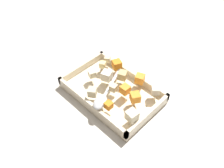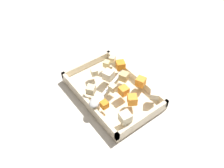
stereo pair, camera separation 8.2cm
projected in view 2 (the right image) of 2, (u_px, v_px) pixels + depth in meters
The scene contains 17 objects.
ground_plane at pixel (113, 98), 0.84m from camera, with size 4.00×4.00×0.00m, color beige.
baking_dish at pixel (112, 92), 0.85m from camera, with size 0.34×0.22×0.04m.
carrot_chunk_mid_left at pixel (141, 82), 0.82m from camera, with size 0.03×0.03×0.03m, color orange.
carrot_chunk_rim_edge at pixel (121, 65), 0.88m from camera, with size 0.03×0.03×0.03m, color orange.
carrot_chunk_mid_right at pixel (104, 104), 0.75m from camera, with size 0.02×0.02×0.02m, color orange.
carrot_chunk_front_center at pixel (132, 100), 0.76m from camera, with size 0.03×0.03×0.03m, color orange.
carrot_chunk_corner_se at pixel (124, 91), 0.79m from camera, with size 0.03×0.03×0.03m, color orange.
potato_chunk_under_handle at pixel (124, 76), 0.84m from camera, with size 0.03×0.03×0.03m, color tan.
potato_chunk_near_right at pixel (91, 90), 0.79m from camera, with size 0.03×0.03×0.03m, color beige.
potato_chunk_center at pixel (94, 72), 0.86m from camera, with size 0.02×0.02×0.02m, color beige.
potato_chunk_back_center at pixel (125, 117), 0.71m from camera, with size 0.03×0.03×0.03m, color beige.
potato_chunk_corner_sw at pixel (112, 59), 0.91m from camera, with size 0.02×0.02×0.02m, color beige.
potato_chunk_far_right at pixel (111, 88), 0.80m from camera, with size 0.02×0.02×0.02m, color beige.
potato_chunk_near_left at pixel (107, 64), 0.89m from camera, with size 0.02×0.02×0.02m, color #E0CC89.
parsnip_chunk_near_spoon at pixel (108, 75), 0.84m from camera, with size 0.03×0.03×0.03m, color silver.
parsnip_chunk_heap_top at pixel (154, 95), 0.78m from camera, with size 0.03×0.03×0.03m, color silver.
serving_spoon at pixel (99, 98), 0.78m from camera, with size 0.11×0.21×0.02m.
Camera 2 is at (0.43, -0.33, 0.64)m, focal length 37.26 mm.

